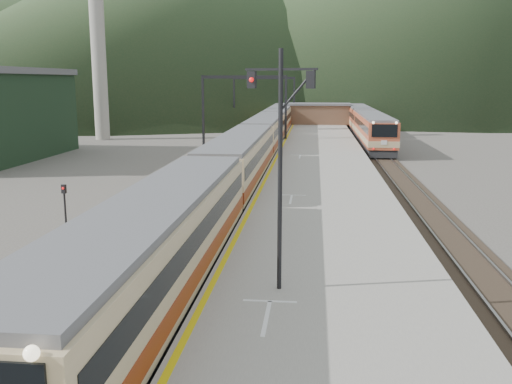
# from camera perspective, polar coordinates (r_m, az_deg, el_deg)

# --- Properties ---
(track_main) EXTENTS (2.60, 200.00, 0.23)m
(track_main) POSITION_cam_1_polar(r_m,az_deg,el_deg) (49.46, -0.03, 2.54)
(track_main) COLOR black
(track_main) RESTS_ON ground
(track_far) EXTENTS (2.60, 200.00, 0.23)m
(track_far) POSITION_cam_1_polar(r_m,az_deg,el_deg) (50.21, -5.72, 2.62)
(track_far) COLOR black
(track_far) RESTS_ON ground
(track_second) EXTENTS (2.60, 200.00, 0.23)m
(track_second) POSITION_cam_1_polar(r_m,az_deg,el_deg) (49.63, 13.31, 2.27)
(track_second) COLOR black
(track_second) RESTS_ON ground
(platform) EXTENTS (8.00, 100.00, 1.00)m
(platform) POSITION_cam_1_polar(r_m,az_deg,el_deg) (47.17, 6.51, 2.58)
(platform) COLOR gray
(platform) RESTS_ON ground
(gantry_near) EXTENTS (9.55, 0.25, 8.00)m
(gantry_near) POSITION_cam_1_polar(r_m,az_deg,el_deg) (64.16, -1.20, 9.45)
(gantry_near) COLOR black
(gantry_near) RESTS_ON ground
(gantry_far) EXTENTS (9.55, 0.25, 8.00)m
(gantry_far) POSITION_cam_1_polar(r_m,az_deg,el_deg) (89.02, 0.80, 9.91)
(gantry_far) COLOR black
(gantry_far) RESTS_ON ground
(smokestack) EXTENTS (1.80, 1.80, 30.00)m
(smokestack) POSITION_cam_1_polar(r_m,az_deg,el_deg) (76.02, -15.64, 16.42)
(smokestack) COLOR #9E998E
(smokestack) RESTS_ON ground
(station_shed) EXTENTS (9.40, 4.40, 3.10)m
(station_shed) POSITION_cam_1_polar(r_m,az_deg,el_deg) (86.79, 6.30, 7.82)
(station_shed) COLOR brown
(station_shed) RESTS_ON platform
(hill_a) EXTENTS (180.00, 180.00, 60.00)m
(hill_a) POSITION_cam_1_polar(r_m,az_deg,el_deg) (204.94, -7.19, 17.33)
(hill_a) COLOR #2B4627
(hill_a) RESTS_ON ground
(hill_b) EXTENTS (220.00, 220.00, 75.00)m
(hill_b) POSITION_cam_1_polar(r_m,az_deg,el_deg) (241.84, 12.36, 17.98)
(hill_b) COLOR #2B4627
(hill_b) RESTS_ON ground
(hill_d) EXTENTS (200.00, 200.00, 55.00)m
(hill_d) POSITION_cam_1_polar(r_m,az_deg,el_deg) (279.04, -21.49, 14.47)
(hill_d) COLOR #2B4627
(hill_d) RESTS_ON ground
(main_train) EXTENTS (3.02, 103.67, 3.69)m
(main_train) POSITION_cam_1_polar(r_m,az_deg,el_deg) (59.48, 1.01, 5.93)
(main_train) COLOR tan
(main_train) RESTS_ON track_main
(second_train) EXTENTS (2.89, 59.21, 3.52)m
(second_train) POSITION_cam_1_polar(r_m,az_deg,el_deg) (84.04, 10.36, 7.20)
(second_train) COLOR #B85032
(second_train) RESTS_ON track_second
(signal_mast) EXTENTS (2.16, 0.64, 7.33)m
(signal_mast) POSITION_cam_1_polar(r_m,az_deg,el_deg) (17.10, 2.44, 4.51)
(signal_mast) COLOR black
(signal_mast) RESTS_ON platform
(short_signal_a) EXTENTS (0.27, 0.24, 2.27)m
(short_signal_a) POSITION_cam_1_polar(r_m,az_deg,el_deg) (19.31, -20.03, -7.55)
(short_signal_a) COLOR black
(short_signal_a) RESTS_ON ground
(short_signal_b) EXTENTS (0.24, 0.18, 2.27)m
(short_signal_b) POSITION_cam_1_polar(r_m,az_deg,el_deg) (37.02, -7.55, 1.74)
(short_signal_b) COLOR black
(short_signal_b) RESTS_ON ground
(short_signal_c) EXTENTS (0.24, 0.19, 2.27)m
(short_signal_c) POSITION_cam_1_polar(r_m,az_deg,el_deg) (30.38, -18.60, -0.79)
(short_signal_c) COLOR black
(short_signal_c) RESTS_ON ground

